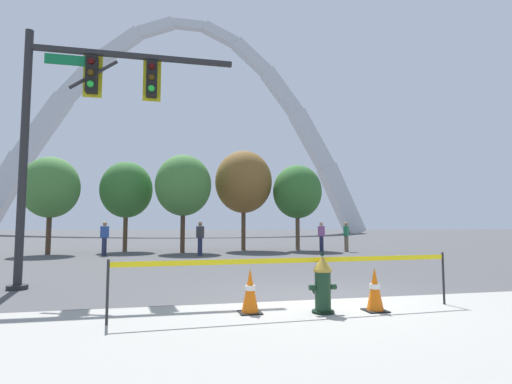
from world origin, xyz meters
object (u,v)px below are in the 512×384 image
at_px(traffic_cone_by_hydrant, 375,290).
at_px(pedestrian_walking_left, 200,238).
at_px(traffic_cone_mid_sidewalk, 250,291).
at_px(pedestrian_standing_center, 346,237).
at_px(pedestrian_near_trees, 321,237).
at_px(traffic_signal_gantry, 79,114).
at_px(pedestrian_walking_right, 104,238).
at_px(monument_arch, 187,134).
at_px(fire_hydrant, 323,284).

xyz_separation_m(traffic_cone_by_hydrant, pedestrian_walking_left, (-1.87, 12.88, 0.46)).
xyz_separation_m(traffic_cone_mid_sidewalk, pedestrian_standing_center, (8.10, 13.54, 0.46)).
distance_m(traffic_cone_mid_sidewalk, pedestrian_walking_left, 12.58).
distance_m(traffic_cone_mid_sidewalk, pedestrian_near_trees, 15.49).
distance_m(traffic_signal_gantry, pedestrian_standing_center, 15.63).
distance_m(traffic_cone_by_hydrant, pedestrian_near_trees, 14.99).
xyz_separation_m(traffic_signal_gantry, pedestrian_walking_right, (-0.78, 10.01, -3.25)).
relative_size(pedestrian_walking_left, pedestrian_walking_right, 1.00).
xyz_separation_m(traffic_cone_by_hydrant, pedestrian_walking_right, (-6.27, 13.82, 0.46)).
relative_size(pedestrian_walking_left, pedestrian_near_trees, 1.00).
relative_size(traffic_signal_gantry, pedestrian_near_trees, 3.77).
xyz_separation_m(traffic_cone_by_hydrant, traffic_cone_mid_sidewalk, (-2.06, 0.30, 0.00)).
height_order(pedestrian_walking_right, pedestrian_near_trees, same).
xyz_separation_m(monument_arch, pedestrian_walking_right, (-5.79, -45.13, -15.56)).
height_order(monument_arch, pedestrian_standing_center, monument_arch).
xyz_separation_m(pedestrian_standing_center, pedestrian_near_trees, (-1.28, 0.36, 0.00)).
bearing_deg(pedestrian_walking_left, pedestrian_near_trees, 11.35).
bearing_deg(traffic_cone_by_hydrant, traffic_signal_gantry, 145.30).
bearing_deg(traffic_cone_mid_sidewalk, pedestrian_near_trees, 63.89).
xyz_separation_m(pedestrian_walking_left, pedestrian_walking_right, (-4.40, 0.94, 0.00)).
bearing_deg(pedestrian_standing_center, fire_hydrant, -116.72).
bearing_deg(monument_arch, fire_hydrant, -90.40).
height_order(traffic_cone_by_hydrant, pedestrian_near_trees, pedestrian_near_trees).
xyz_separation_m(fire_hydrant, monument_arch, (0.41, 58.87, 15.91)).
relative_size(traffic_cone_mid_sidewalk, pedestrian_walking_right, 0.46).
relative_size(traffic_cone_by_hydrant, pedestrian_standing_center, 0.46).
distance_m(traffic_cone_by_hydrant, monument_arch, 61.08).
relative_size(fire_hydrant, pedestrian_near_trees, 0.62).
bearing_deg(monument_arch, pedestrian_near_trees, -83.31).
bearing_deg(fire_hydrant, pedestrian_standing_center, 63.28).
height_order(fire_hydrant, monument_arch, monument_arch).
distance_m(monument_arch, pedestrian_near_trees, 47.65).
xyz_separation_m(traffic_cone_by_hydrant, monument_arch, (-0.49, 58.94, 16.02)).
height_order(fire_hydrant, pedestrian_near_trees, pedestrian_near_trees).
height_order(traffic_cone_by_hydrant, traffic_signal_gantry, traffic_signal_gantry).
height_order(traffic_cone_mid_sidewalk, pedestrian_near_trees, pedestrian_near_trees).
height_order(traffic_cone_by_hydrant, pedestrian_standing_center, pedestrian_standing_center).
bearing_deg(fire_hydrant, pedestrian_walking_left, 94.35).
bearing_deg(traffic_signal_gantry, pedestrian_walking_right, 94.46).
distance_m(traffic_signal_gantry, pedestrian_near_trees, 14.96).
relative_size(traffic_cone_by_hydrant, traffic_signal_gantry, 0.12).
bearing_deg(pedestrian_near_trees, traffic_cone_by_hydrant, -108.51).
bearing_deg(traffic_signal_gantry, pedestrian_standing_center, 41.05).
xyz_separation_m(fire_hydrant, pedestrian_walking_left, (-0.97, 12.80, 0.35)).
bearing_deg(pedestrian_walking_right, fire_hydrant, -68.63).
height_order(fire_hydrant, pedestrian_standing_center, pedestrian_standing_center).
xyz_separation_m(traffic_cone_mid_sidewalk, monument_arch, (1.57, 58.64, 16.02)).
xyz_separation_m(traffic_cone_mid_sidewalk, traffic_signal_gantry, (-3.44, 3.50, 3.71)).
bearing_deg(traffic_signal_gantry, pedestrian_near_trees, 45.42).
bearing_deg(pedestrian_near_trees, fire_hydrant, -111.80).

